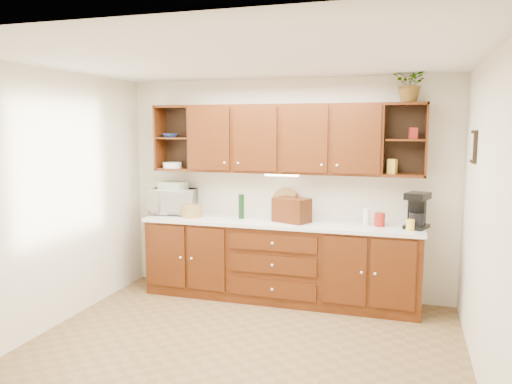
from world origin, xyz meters
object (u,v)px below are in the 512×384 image
Objects in this scene: coffee_maker at (417,211)px; potted_plant at (411,83)px; microwave at (173,201)px; bread_box at (292,210)px.

potted_plant is (-0.11, 0.05, 1.36)m from coffee_maker.
potted_plant is at bearing 177.54° from coffee_maker.
microwave is 3.14m from potted_plant.
bread_box is 1.38m from coffee_maker.
microwave is 1.44× the size of coffee_maker.
bread_box is at bearing -174.97° from potted_plant.
microwave is 1.56m from bread_box.
coffee_maker is 0.97× the size of potted_plant.
coffee_maker reaches higher than microwave.
bread_box is 1.02× the size of coffee_maker.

